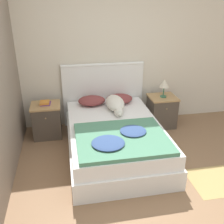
{
  "coord_description": "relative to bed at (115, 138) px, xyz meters",
  "views": [
    {
      "loc": [
        -0.71,
        -2.4,
        2.22
      ],
      "look_at": [
        -0.04,
        1.2,
        0.59
      ],
      "focal_mm": 42.0,
      "sensor_mm": 36.0,
      "label": 1
    }
  ],
  "objects": [
    {
      "name": "ground_plane",
      "position": [
        0.04,
        -1.0,
        -0.24
      ],
      "size": [
        16.0,
        16.0,
        0.0
      ],
      "primitive_type": "plane",
      "color": "#896647"
    },
    {
      "name": "wall_back",
      "position": [
        0.04,
        1.13,
        1.04
      ],
      "size": [
        9.0,
        0.06,
        2.55
      ],
      "color": "beige",
      "rests_on": "ground_plane"
    },
    {
      "name": "wall_side_left",
      "position": [
        -1.46,
        0.05,
        1.04
      ],
      "size": [
        0.06,
        3.1,
        2.55
      ],
      "color": "gray",
      "rests_on": "ground_plane"
    },
    {
      "name": "bed",
      "position": [
        0.0,
        0.0,
        0.0
      ],
      "size": [
        1.38,
        2.08,
        0.49
      ],
      "color": "white",
      "rests_on": "ground_plane"
    },
    {
      "name": "headboard",
      "position": [
        0.0,
        1.06,
        0.35
      ],
      "size": [
        1.46,
        0.06,
        1.15
      ],
      "color": "white",
      "rests_on": "ground_plane"
    },
    {
      "name": "nightstand_left",
      "position": [
        -1.02,
        0.74,
        0.05
      ],
      "size": [
        0.48,
        0.46,
        0.57
      ],
      "color": "#4C4238",
      "rests_on": "ground_plane"
    },
    {
      "name": "nightstand_right",
      "position": [
        1.02,
        0.74,
        0.05
      ],
      "size": [
        0.48,
        0.46,
        0.57
      ],
      "color": "#4C4238",
      "rests_on": "ground_plane"
    },
    {
      "name": "pillow_left",
      "position": [
        -0.24,
        0.81,
        0.32
      ],
      "size": [
        0.46,
        0.36,
        0.15
      ],
      "color": "brown",
      "rests_on": "bed"
    },
    {
      "name": "pillow_right",
      "position": [
        0.24,
        0.81,
        0.32
      ],
      "size": [
        0.46,
        0.36,
        0.15
      ],
      "color": "brown",
      "rests_on": "bed"
    },
    {
      "name": "quilt",
      "position": [
        -0.01,
        -0.49,
        0.28
      ],
      "size": [
        1.19,
        1.0,
        0.09
      ],
      "color": "#4C8466",
      "rests_on": "bed"
    },
    {
      "name": "dog",
      "position": [
        0.12,
        0.53,
        0.35
      ],
      "size": [
        0.3,
        0.77,
        0.21
      ],
      "color": "silver",
      "rests_on": "bed"
    },
    {
      "name": "book_stack",
      "position": [
        -1.03,
        0.76,
        0.36
      ],
      "size": [
        0.18,
        0.2,
        0.05
      ],
      "color": "#703D7F",
      "rests_on": "nightstand_left"
    },
    {
      "name": "table_lamp",
      "position": [
        1.02,
        0.72,
        0.57
      ],
      "size": [
        0.17,
        0.17,
        0.32
      ],
      "color": "#336B4C",
      "rests_on": "nightstand_right"
    }
  ]
}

